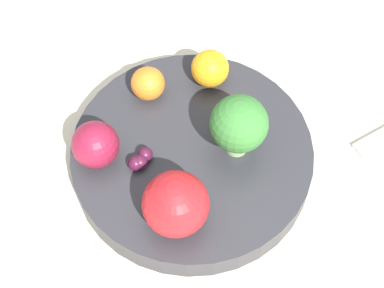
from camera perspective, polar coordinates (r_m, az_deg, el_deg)
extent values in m
plane|color=gray|center=(0.66, 0.00, -2.69)|extent=(6.00, 6.00, 0.00)
cube|color=beige|center=(0.65, 0.00, -2.26)|extent=(1.20, 1.20, 0.02)
cylinder|color=#2D2D33|center=(0.63, 0.00, -1.17)|extent=(0.24, 0.24, 0.03)
cylinder|color=#99C17A|center=(0.61, 4.03, 0.22)|extent=(0.02, 0.02, 0.02)
sphere|color=#387A33|center=(0.59, 4.21, 1.81)|extent=(0.05, 0.05, 0.05)
sphere|color=red|center=(0.56, -1.46, -5.36)|extent=(0.06, 0.06, 0.06)
sphere|color=maroon|center=(0.60, -8.59, -0.06)|extent=(0.05, 0.05, 0.05)
sphere|color=orange|center=(0.64, -3.94, 5.39)|extent=(0.03, 0.03, 0.03)
sphere|color=orange|center=(0.65, 1.61, 6.73)|extent=(0.04, 0.04, 0.04)
sphere|color=#47142D|center=(0.60, -4.54, -1.91)|extent=(0.01, 0.01, 0.01)
sphere|color=#47142D|center=(0.61, -4.19, -0.93)|extent=(0.01, 0.01, 0.01)
sphere|color=#47142D|center=(0.61, -5.17, -1.38)|extent=(0.01, 0.01, 0.01)
cube|color=silver|center=(0.69, 16.62, 0.60)|extent=(0.03, 0.07, 0.01)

